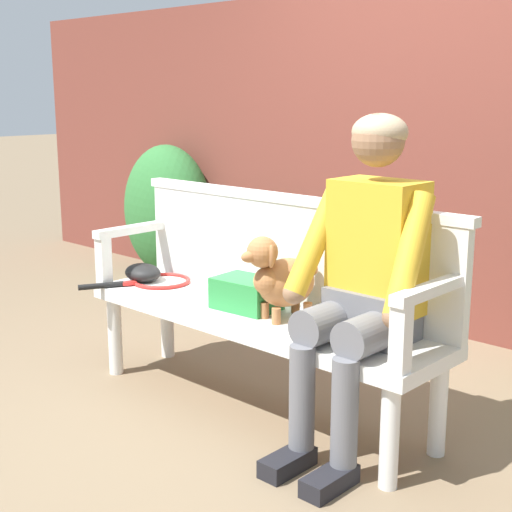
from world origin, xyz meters
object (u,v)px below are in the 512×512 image
Objects in this scene: tennis_racket at (156,282)px; dog_on_bench at (280,277)px; person_seated at (365,273)px; garden_bench at (256,325)px; sports_bag at (246,294)px; baseball_glove at (143,273)px.

dog_on_bench is at bearing -1.76° from tennis_racket.
person_seated is 1.30m from tennis_racket.
person_seated is 0.43m from dog_on_bench.
dog_on_bench reaches higher than garden_bench.
tennis_racket is at bearing 179.27° from garden_bench.
dog_on_bench is 0.64× the size of tennis_racket.
sports_bag is at bearing -176.30° from garden_bench.
baseball_glove is (-0.94, 0.01, -0.14)m from dog_on_bench.
sports_bag is (-0.21, 0.01, -0.11)m from dog_on_bench.
sports_bag is (-0.63, 0.00, -0.20)m from person_seated.
sports_bag reaches higher than baseball_glove.
person_seated reaches higher than tennis_racket.
sports_bag is at bearing -1.13° from tennis_racket.
baseball_glove is (-0.78, -0.01, 0.11)m from garden_bench.
person_seated is 1.38m from baseball_glove.
baseball_glove is at bearing -179.62° from sports_bag.
dog_on_bench is at bearing -3.63° from sports_bag.
garden_bench is 8.16× the size of baseball_glove.
garden_bench is at bearing 173.65° from dog_on_bench.
tennis_racket is (-0.85, 0.03, -0.17)m from dog_on_bench.
tennis_racket is (-0.70, 0.01, 0.07)m from garden_bench.
tennis_racket is 2.60× the size of baseball_glove.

